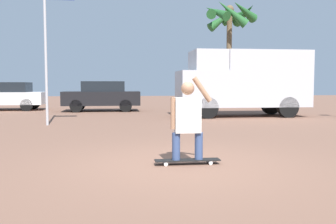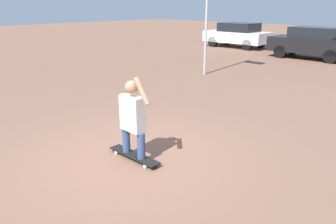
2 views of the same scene
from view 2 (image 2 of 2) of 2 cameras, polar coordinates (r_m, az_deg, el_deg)
ground_plane at (r=6.09m, az=-6.54°, el=-7.67°), size 80.00×80.00×0.00m
skateboard at (r=5.95m, az=-5.94°, el=-7.53°), size 1.14×0.23×0.08m
person_skateboarder at (r=5.66m, az=-6.20°, el=-0.50°), size 0.73×0.23×1.45m
parked_car_black at (r=18.20m, az=23.80°, el=11.04°), size 3.98×1.74×1.57m
parked_car_white at (r=21.73m, az=12.02°, el=13.07°), size 4.03×1.90×1.52m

